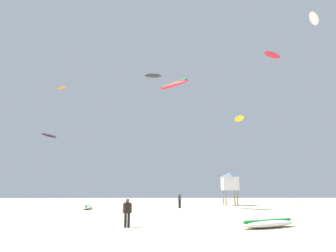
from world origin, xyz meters
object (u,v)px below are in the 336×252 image
(kite_aloft_5, at_px, (272,55))
(lifeguard_tower, at_px, (230,181))
(kite_aloft_1, at_px, (62,88))
(kite_aloft_3, at_px, (314,19))
(kite_grounded_near, at_px, (88,207))
(kite_aloft_7, at_px, (174,85))
(person_foreground, at_px, (127,211))
(kite_aloft_2, at_px, (239,119))
(kite_aloft_6, at_px, (49,136))
(kite_grounded_mid, at_px, (268,224))
(kite_aloft_4, at_px, (153,76))
(person_midground, at_px, (180,199))

(kite_aloft_5, bearing_deg, lifeguard_tower, -153.03)
(kite_aloft_1, relative_size, kite_aloft_3, 0.66)
(kite_grounded_near, xyz_separation_m, kite_aloft_7, (9.11, 1.17, 13.97))
(person_foreground, xyz_separation_m, kite_aloft_2, (15.42, 34.41, 13.21))
(kite_aloft_5, bearing_deg, kite_aloft_7, -147.28)
(kite_aloft_5, height_order, kite_aloft_6, kite_aloft_5)
(kite_grounded_mid, distance_m, kite_aloft_4, 31.82)
(kite_aloft_6, bearing_deg, person_midground, -20.48)
(lifeguard_tower, bearing_deg, kite_aloft_2, 68.20)
(person_foreground, xyz_separation_m, kite_grounded_near, (-5.84, 15.74, -0.72))
(kite_grounded_mid, xyz_separation_m, lifeguard_tower, (3.10, 23.17, 2.84))
(kite_aloft_6, xyz_separation_m, kite_aloft_7, (16.65, -6.76, 5.00))
(lifeguard_tower, bearing_deg, kite_grounded_mid, -97.63)
(person_foreground, height_order, kite_grounded_mid, person_foreground)
(kite_aloft_4, bearing_deg, person_foreground, -91.36)
(kite_grounded_near, relative_size, kite_aloft_7, 0.82)
(kite_grounded_near, distance_m, lifeguard_tower, 18.35)
(kite_grounded_mid, relative_size, kite_aloft_3, 0.96)
(person_midground, bearing_deg, kite_aloft_2, 17.93)
(kite_grounded_mid, distance_m, kite_aloft_7, 22.57)
(kite_aloft_4, bearing_deg, lifeguard_tower, -11.15)
(kite_aloft_3, relative_size, kite_aloft_4, 1.59)
(kite_grounded_mid, xyz_separation_m, kite_aloft_3, (14.87, 20.21, 24.59))
(kite_aloft_4, xyz_separation_m, kite_aloft_7, (2.67, -8.00, -4.16))
(kite_aloft_3, distance_m, kite_aloft_4, 23.45)
(kite_aloft_3, xyz_separation_m, kite_aloft_4, (-21.98, 4.97, -6.49))
(person_foreground, relative_size, person_midground, 0.94)
(kite_aloft_1, bearing_deg, kite_aloft_2, -2.62)
(kite_aloft_3, bearing_deg, lifeguard_tower, 165.91)
(person_midground, height_order, kite_grounded_mid, person_midground)
(kite_aloft_4, bearing_deg, kite_aloft_2, 32.66)
(person_midground, distance_m, kite_aloft_2, 24.53)
(person_foreground, xyz_separation_m, lifeguard_tower, (10.81, 22.89, 2.15))
(person_foreground, height_order, kite_aloft_3, kite_aloft_3)
(kite_grounded_near, height_order, kite_aloft_2, kite_aloft_2)
(person_foreground, height_order, person_midground, person_midground)
(kite_aloft_2, height_order, kite_aloft_5, kite_aloft_5)
(lifeguard_tower, relative_size, kite_aloft_3, 1.05)
(kite_aloft_1, distance_m, kite_aloft_7, 27.86)
(kite_aloft_2, relative_size, kite_aloft_6, 1.41)
(kite_aloft_1, height_order, kite_aloft_2, kite_aloft_1)
(kite_grounded_mid, bearing_deg, lifeguard_tower, 82.37)
(person_foreground, height_order, kite_aloft_2, kite_aloft_2)
(kite_grounded_near, height_order, lifeguard_tower, lifeguard_tower)
(lifeguard_tower, height_order, kite_aloft_1, kite_aloft_1)
(person_foreground, distance_m, lifeguard_tower, 25.41)
(kite_aloft_1, height_order, kite_aloft_4, kite_aloft_1)
(kite_aloft_5, bearing_deg, kite_aloft_1, 166.34)
(kite_grounded_near, bearing_deg, kite_aloft_1, 117.46)
(person_foreground, xyz_separation_m, kite_aloft_6, (-13.38, 23.66, 8.25))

